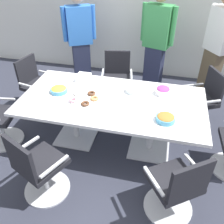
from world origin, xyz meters
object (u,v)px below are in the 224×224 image
snack_bowl_pretzels (166,118)px  snack_bowl_candy_mix (163,91)px  donut_platter (84,98)px  office_chair_1 (38,169)px  person_standing_2 (217,45)px  napkin_pile (83,77)px  snack_bowl_chips_yellow (59,90)px  person_standing_0 (80,39)px  office_chair_2 (176,188)px  office_chair_6 (37,88)px  conference_table (112,107)px  person_standing_1 (156,41)px  office_chair_5 (117,82)px  plate_stack (133,90)px  office_chair_4 (201,102)px

snack_bowl_pretzels → snack_bowl_candy_mix: 0.58m
donut_platter → office_chair_1: bearing=-103.7°
person_standing_2 → napkin_pile: 2.34m
snack_bowl_chips_yellow → donut_platter: bearing=-13.9°
person_standing_0 → snack_bowl_candy_mix: (1.63, -1.32, -0.12)m
office_chair_2 → office_chair_6: 2.78m
conference_table → donut_platter: 0.39m
snack_bowl_chips_yellow → office_chair_1: bearing=-81.4°
office_chair_1 → office_chair_2: same height
conference_table → person_standing_1: bearing=76.1°
snack_bowl_pretzels → snack_bowl_chips_yellow: 1.48m
office_chair_1 → person_standing_0: person_standing_0 is taller
office_chair_1 → person_standing_0: bearing=123.4°
office_chair_1 → office_chair_5: size_ratio=1.00×
person_standing_1 → snack_bowl_candy_mix: person_standing_1 is taller
office_chair_5 → person_standing_1: bearing=-147.7°
conference_table → snack_bowl_candy_mix: size_ratio=12.17×
office_chair_6 → person_standing_1: (1.84, 1.06, 0.58)m
snack_bowl_chips_yellow → person_standing_1: bearing=54.6°
snack_bowl_pretzels → snack_bowl_candy_mix: bearing=96.9°
conference_table → napkin_pile: bearing=141.9°
office_chair_6 → napkin_pile: 1.00m
conference_table → snack_bowl_chips_yellow: (-0.75, 0.02, 0.16)m
office_chair_6 → person_standing_0: 1.23m
office_chair_2 → plate_stack: 1.42m
office_chair_4 → person_standing_2: 1.11m
snack_bowl_pretzels → snack_bowl_chips_yellow: size_ratio=0.97×
office_chair_2 → office_chair_4: 1.73m
plate_stack → office_chair_4: bearing=26.4°
donut_platter → napkin_pile: 0.53m
office_chair_2 → snack_bowl_chips_yellow: (-1.64, 0.96, 0.38)m
office_chair_4 → person_standing_2: size_ratio=0.49×
snack_bowl_pretzels → plate_stack: snack_bowl_pretzels is taller
office_chair_5 → donut_platter: (-0.18, -1.18, 0.36)m
person_standing_1 → napkin_pile: size_ratio=9.81×
office_chair_1 → office_chair_5: (0.42, 2.13, 0.00)m
person_standing_2 → napkin_pile: bearing=87.8°
office_chair_1 → person_standing_1: (1.00, 2.68, 0.58)m
office_chair_2 → office_chair_6: size_ratio=1.00×
conference_table → napkin_pile: napkin_pile is taller
person_standing_2 → napkin_pile: size_ratio=9.82×
snack_bowl_chips_yellow → donut_platter: 0.41m
person_standing_0 → snack_bowl_chips_yellow: (0.25, -1.59, -0.14)m
office_chair_5 → snack_bowl_chips_yellow: (-0.58, -1.08, 0.38)m
snack_bowl_candy_mix → person_standing_2: bearing=60.7°
plate_stack → office_chair_1: bearing=-122.5°
office_chair_5 → napkin_pile: 0.86m
conference_table → office_chair_5: 1.13m
conference_table → office_chair_1: size_ratio=2.64×
office_chair_5 → snack_bowl_pretzels: (0.88, -1.39, 0.38)m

